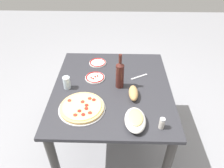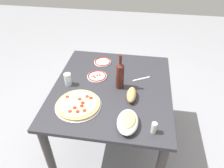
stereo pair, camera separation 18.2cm
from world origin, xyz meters
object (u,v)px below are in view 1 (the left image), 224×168
object	(u,v)px
baked_pasta_dish	(135,119)
bread_loaf	(133,93)
wine_bottle	(120,74)
pepperoni_pizza	(82,107)
dining_table	(112,97)
side_plate_near	(98,63)
water_glass	(67,83)
spice_shaker	(162,123)
side_plate_far	(95,77)

from	to	relation	value
baked_pasta_dish	bread_loaf	world-z (taller)	baked_pasta_dish
baked_pasta_dish	wine_bottle	bearing A→B (deg)	-165.50
bread_loaf	pepperoni_pizza	bearing A→B (deg)	-68.94
dining_table	wine_bottle	distance (m)	0.26
baked_pasta_dish	side_plate_near	size ratio (longest dim) A/B	1.42
pepperoni_pizza	water_glass	xyz separation A→B (m)	(-0.25, -0.16, 0.04)
dining_table	bread_loaf	size ratio (longest dim) A/B	6.25
water_glass	side_plate_near	bearing A→B (deg)	149.56
dining_table	spice_shaker	size ratio (longest dim) A/B	12.98
pepperoni_pizza	side_plate_near	size ratio (longest dim) A/B	2.14
baked_pasta_dish	wine_bottle	size ratio (longest dim) A/B	0.76
bread_loaf	baked_pasta_dish	bearing A→B (deg)	-0.66
bread_loaf	spice_shaker	bearing A→B (deg)	28.75
baked_pasta_dish	water_glass	xyz separation A→B (m)	(-0.39, -0.56, 0.01)
pepperoni_pizza	baked_pasta_dish	bearing A→B (deg)	70.93
wine_bottle	side_plate_far	xyz separation A→B (m)	(-0.11, -0.22, -0.12)
dining_table	bread_loaf	bearing A→B (deg)	55.97
side_plate_near	bread_loaf	bearing A→B (deg)	34.06
dining_table	spice_shaker	bearing A→B (deg)	38.66
dining_table	wine_bottle	world-z (taller)	wine_bottle
dining_table	side_plate_far	size ratio (longest dim) A/B	6.31
pepperoni_pizza	bread_loaf	xyz separation A→B (m)	(-0.15, 0.40, 0.02)
pepperoni_pizza	spice_shaker	distance (m)	0.60
dining_table	water_glass	size ratio (longest dim) A/B	10.29
wine_bottle	bread_loaf	world-z (taller)	wine_bottle
side_plate_near	side_plate_far	xyz separation A→B (m)	(0.25, -0.01, 0.00)
pepperoni_pizza	baked_pasta_dish	size ratio (longest dim) A/B	1.50
bread_loaf	spice_shaker	distance (m)	0.37
pepperoni_pizza	side_plate_far	bearing A→B (deg)	170.71
baked_pasta_dish	side_plate_near	distance (m)	0.84
wine_bottle	side_plate_near	xyz separation A→B (m)	(-0.36, -0.22, -0.12)
water_glass	bread_loaf	world-z (taller)	water_glass
dining_table	pepperoni_pizza	distance (m)	0.38
pepperoni_pizza	side_plate_far	distance (m)	0.40
water_glass	wine_bottle	bearing A→B (deg)	94.16
wine_bottle	side_plate_near	bearing A→B (deg)	-148.74
water_glass	side_plate_far	xyz separation A→B (m)	(-0.14, 0.22, -0.05)
side_plate_far	bread_loaf	xyz separation A→B (m)	(0.24, 0.33, 0.03)
side_plate_far	bread_loaf	world-z (taller)	bread_loaf
water_glass	side_plate_near	world-z (taller)	water_glass
baked_pasta_dish	spice_shaker	world-z (taller)	spice_shaker
wine_bottle	water_glass	distance (m)	0.46
water_glass	spice_shaker	bearing A→B (deg)	60.35
pepperoni_pizza	water_glass	size ratio (longest dim) A/B	3.29
water_glass	baked_pasta_dish	bearing A→B (deg)	55.19
baked_pasta_dish	spice_shaker	bearing A→B (deg)	79.71
dining_table	spice_shaker	xyz separation A→B (m)	(0.44, 0.35, 0.17)
baked_pasta_dish	side_plate_far	bearing A→B (deg)	-147.95
side_plate_far	pepperoni_pizza	bearing A→B (deg)	-9.29
dining_table	baked_pasta_dish	world-z (taller)	baked_pasta_dish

